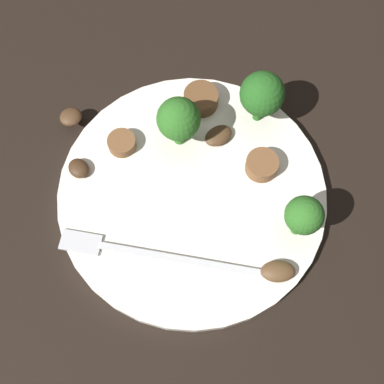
% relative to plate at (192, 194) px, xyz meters
% --- Properties ---
extents(ground_plane, '(1.40, 1.40, 0.00)m').
position_rel_plate_xyz_m(ground_plane, '(0.00, 0.00, -0.01)').
color(ground_plane, black).
extents(plate, '(0.24, 0.24, 0.01)m').
position_rel_plate_xyz_m(plate, '(0.00, 0.00, 0.00)').
color(plate, white).
rests_on(plate, ground_plane).
extents(fork, '(0.17, 0.08, 0.00)m').
position_rel_plate_xyz_m(fork, '(0.05, 0.05, 0.01)').
color(fork, silver).
rests_on(fork, plate).
extents(broccoli_floret_0, '(0.03, 0.03, 0.05)m').
position_rel_plate_xyz_m(broccoli_floret_0, '(-0.08, 0.05, 0.04)').
color(broccoli_floret_0, '#347525').
rests_on(broccoli_floret_0, plate).
extents(broccoli_floret_1, '(0.04, 0.04, 0.06)m').
position_rel_plate_xyz_m(broccoli_floret_1, '(0.00, -0.05, 0.04)').
color(broccoli_floret_1, '#347525').
rests_on(broccoli_floret_1, plate).
extents(broccoli_floret_2, '(0.04, 0.04, 0.06)m').
position_rel_plate_xyz_m(broccoli_floret_2, '(-0.08, -0.06, 0.05)').
color(broccoli_floret_2, '#296420').
rests_on(broccoli_floret_2, plate).
extents(sausage_slice_0, '(0.04, 0.04, 0.01)m').
position_rel_plate_xyz_m(sausage_slice_0, '(-0.07, -0.01, 0.01)').
color(sausage_slice_0, brown).
rests_on(sausage_slice_0, plate).
extents(sausage_slice_1, '(0.05, 0.05, 0.02)m').
position_rel_plate_xyz_m(sausage_slice_1, '(-0.03, -0.09, 0.01)').
color(sausage_slice_1, brown).
rests_on(sausage_slice_1, plate).
extents(sausage_slice_2, '(0.03, 0.03, 0.01)m').
position_rel_plate_xyz_m(sausage_slice_2, '(0.05, -0.06, 0.01)').
color(sausage_slice_2, brown).
rests_on(sausage_slice_2, plate).
extents(mushroom_0, '(0.03, 0.02, 0.01)m').
position_rel_plate_xyz_m(mushroom_0, '(0.10, -0.10, 0.01)').
color(mushroom_0, '#4C331E').
rests_on(mushroom_0, plate).
extents(mushroom_1, '(0.03, 0.03, 0.01)m').
position_rel_plate_xyz_m(mushroom_1, '(0.10, -0.04, 0.01)').
color(mushroom_1, '#422B19').
rests_on(mushroom_1, plate).
extents(mushroom_2, '(0.03, 0.03, 0.01)m').
position_rel_plate_xyz_m(mushroom_2, '(-0.04, -0.05, 0.01)').
color(mushroom_2, '#4C331E').
rests_on(mushroom_2, plate).
extents(mushroom_3, '(0.03, 0.02, 0.01)m').
position_rel_plate_xyz_m(mushroom_3, '(-0.05, 0.09, 0.01)').
color(mushroom_3, brown).
rests_on(mushroom_3, plate).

